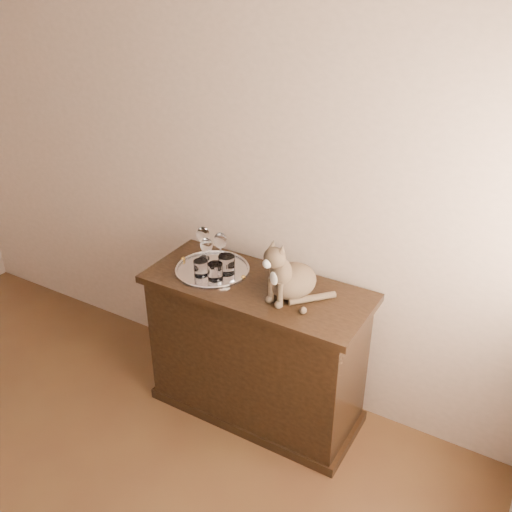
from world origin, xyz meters
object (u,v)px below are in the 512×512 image
at_px(wine_glass_a, 203,243).
at_px(wine_glass_b, 221,249).
at_px(wine_glass_d, 207,253).
at_px(tumbler_a, 215,271).
at_px(cat, 293,266).
at_px(tumbler_c, 227,265).
at_px(tumbler_b, 201,268).
at_px(tray, 212,270).
at_px(sideboard, 257,350).

xyz_separation_m(wine_glass_a, wine_glass_b, (0.12, -0.00, -0.00)).
height_order(wine_glass_a, wine_glass_b, wine_glass_a).
height_order(wine_glass_d, tumbler_a, wine_glass_d).
xyz_separation_m(wine_glass_d, cat, (0.52, -0.00, 0.07)).
relative_size(wine_glass_a, tumbler_c, 1.93).
bearing_deg(tumbler_a, wine_glass_d, 143.27).
height_order(wine_glass_a, tumbler_b, wine_glass_a).
bearing_deg(tray, cat, 0.42).
height_order(sideboard, cat, cat).
distance_m(sideboard, wine_glass_a, 0.66).
relative_size(wine_glass_a, tumbler_a, 2.15).
height_order(wine_glass_b, wine_glass_d, wine_glass_b).
distance_m(wine_glass_a, tumbler_b, 0.19).
bearing_deg(wine_glass_a, tumbler_c, -19.27).
distance_m(wine_glass_d, cat, 0.52).
distance_m(tray, wine_glass_d, 0.10).
distance_m(tray, tumbler_b, 0.09).
xyz_separation_m(tray, tumbler_a, (0.07, -0.07, 0.05)).
height_order(tray, wine_glass_b, wine_glass_b).
height_order(wine_glass_b, tumbler_c, wine_glass_b).
bearing_deg(tumbler_b, wine_glass_d, 102.54).
bearing_deg(wine_glass_b, sideboard, -15.94).
xyz_separation_m(sideboard, tray, (-0.28, 0.00, 0.43)).
distance_m(tumbler_a, tumbler_c, 0.08).
relative_size(sideboard, tumbler_a, 13.28).
bearing_deg(wine_glass_d, wine_glass_a, 135.21).
bearing_deg(tumbler_b, sideboard, 14.28).
height_order(tumbler_a, tumbler_b, tumbler_a).
height_order(wine_glass_a, tumbler_c, wine_glass_a).
bearing_deg(tray, tumbler_b, -102.25).
xyz_separation_m(wine_glass_d, tumbler_a, (0.11, -0.08, -0.04)).
height_order(tray, tumbler_b, tumbler_b).
bearing_deg(wine_glass_a, cat, -7.11).
relative_size(wine_glass_a, cat, 0.58).
bearing_deg(wine_glass_d, cat, -0.20).
distance_m(wine_glass_b, tumbler_a, 0.17).
xyz_separation_m(wine_glass_a, wine_glass_d, (0.07, -0.07, -0.01)).
xyz_separation_m(wine_glass_d, tumbler_b, (0.02, -0.08, -0.05)).
bearing_deg(tray, wine_glass_a, 144.60).
height_order(tumbler_c, cat, cat).
xyz_separation_m(wine_glass_a, cat, (0.59, -0.07, 0.06)).
xyz_separation_m(tray, cat, (0.48, 0.00, 0.16)).
relative_size(tray, wine_glass_b, 2.10).
distance_m(wine_glass_d, tumbler_a, 0.14).
relative_size(tray, tumbler_a, 4.43).
height_order(wine_glass_d, cat, cat).
xyz_separation_m(wine_glass_a, tumbler_b, (0.09, -0.16, -0.05)).
bearing_deg(cat, tray, -162.07).
bearing_deg(cat, wine_glass_b, -170.81).
xyz_separation_m(wine_glass_a, tumbler_a, (0.18, -0.15, -0.05)).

